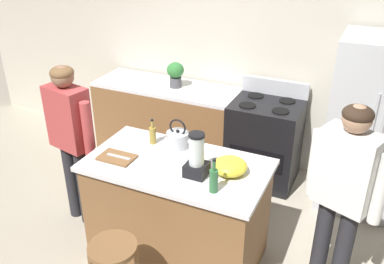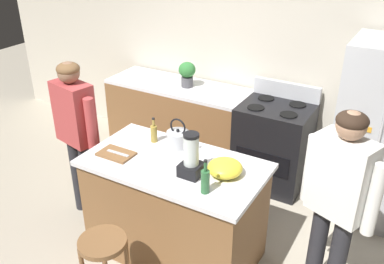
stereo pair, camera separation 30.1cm
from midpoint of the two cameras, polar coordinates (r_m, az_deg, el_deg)
name	(u,v)px [view 1 (the left image)]	position (r m, az deg, el deg)	size (l,w,h in m)	color
ground_plane	(178,251)	(4.07, -4.04, -15.82)	(14.00, 14.00, 0.00)	#B2A893
back_wall	(252,54)	(4.98, 6.31, 10.42)	(8.00, 0.10, 2.70)	beige
kitchen_island	(178,210)	(3.76, -4.28, -10.47)	(1.51, 0.83, 0.95)	brown
back_counter_run	(176,123)	(5.25, -3.88, 1.21)	(2.00, 0.64, 0.95)	brown
refrigerator	(376,128)	(4.49, 21.85, 0.47)	(0.90, 0.73, 1.80)	#B7BABF
stove_range	(264,141)	(4.84, 7.98, -1.27)	(0.76, 0.65, 1.13)	black
person_by_island_left	(70,132)	(4.12, -18.10, -0.05)	(0.60, 0.30, 1.63)	#26262B
person_by_sink_right	(343,189)	(3.22, 17.23, -7.38)	(0.58, 0.35, 1.67)	#26262B
bar_stool	(114,261)	(3.31, -13.17, -16.67)	(0.36, 0.36, 0.67)	brown
potted_plant	(175,73)	(5.00, -3.99, 7.91)	(0.20, 0.20, 0.30)	#4C4C51
blender_appliance	(197,158)	(3.26, -2.03, -3.57)	(0.17, 0.17, 0.36)	black
bottle_vinegar	(153,135)	(3.77, -7.61, -0.40)	(0.06, 0.06, 0.24)	olive
bottle_olive_oil	(214,180)	(3.10, 0.15, -6.53)	(0.07, 0.07, 0.28)	#2D6638
mixing_bowl	(230,166)	(3.33, 2.53, -4.68)	(0.28, 0.28, 0.12)	yellow
tea_kettle	(178,139)	(3.70, -4.24, -0.98)	(0.28, 0.20, 0.27)	#B7BABF
cutting_board	(117,157)	(3.63, -12.46, -3.42)	(0.30, 0.20, 0.02)	brown
chef_knife	(119,157)	(3.61, -12.22, -3.31)	(0.22, 0.03, 0.01)	#B7BABF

